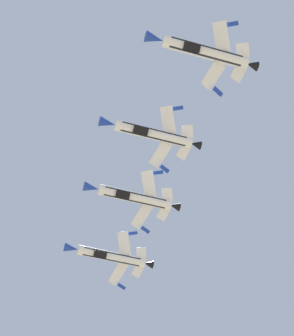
# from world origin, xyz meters

# --- Properties ---
(fighter_jet_lead) EXTENTS (15.94, 8.16, 6.97)m
(fighter_jet_lead) POSITION_xyz_m (20.43, 36.98, 78.93)
(fighter_jet_lead) COLOR white
(fighter_jet_left_wing) EXTENTS (15.94, 8.20, 6.92)m
(fighter_jet_left_wing) POSITION_xyz_m (17.78, 53.20, 80.35)
(fighter_jet_left_wing) COLOR white
(fighter_jet_right_wing) EXTENTS (15.94, 8.24, 6.87)m
(fighter_jet_right_wing) POSITION_xyz_m (18.04, 65.11, 78.77)
(fighter_jet_right_wing) COLOR white
(fighter_jet_left_outer) EXTENTS (15.94, 7.87, 7.26)m
(fighter_jet_left_outer) POSITION_xyz_m (17.71, 79.92, 78.87)
(fighter_jet_left_outer) COLOR white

